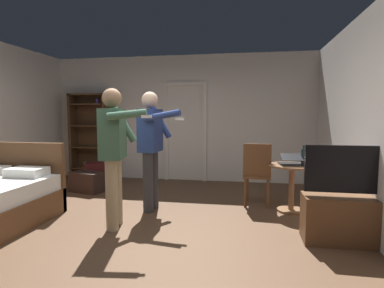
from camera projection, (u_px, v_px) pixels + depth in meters
The scene contains 13 objects.
ground_plane at pixel (126, 233), 3.78m from camera, with size 7.00×7.00×0.00m, color brown.
wall_back at pixel (181, 118), 6.84m from camera, with size 5.89×0.12×2.70m, color silver.
doorway_frame at pixel (185, 124), 6.75m from camera, with size 0.93×0.08×2.13m.
bookshelf at pixel (90, 133), 7.00m from camera, with size 0.86×0.32×1.90m.
tv_flatscreen at pixel (345, 214), 3.47m from camera, with size 0.90×0.40×1.10m.
side_table at pixel (292, 180), 4.60m from camera, with size 0.67×0.67×0.70m.
laptop at pixel (291, 161), 4.53m from camera, with size 0.36×0.36×0.17m.
bottle_on_table at pixel (303, 157), 4.46m from camera, with size 0.06×0.06×0.29m.
wooden_chair at pixel (257, 172), 4.86m from camera, with size 0.45×0.45×0.99m.
person_blue_shirt at pixel (114, 147), 3.91m from camera, with size 0.74×0.64×1.75m.
person_striped_shirt at pixel (151, 142), 4.62m from camera, with size 0.71×0.58×1.76m.
suitcase_dark at pixel (99, 173), 6.47m from camera, with size 0.50×0.35×0.45m, color #4C1919.
suitcase_small at pixel (87, 182), 5.78m from camera, with size 0.61×0.33×0.37m, color black.
Camera 1 is at (1.44, -3.47, 1.43)m, focal length 29.21 mm.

